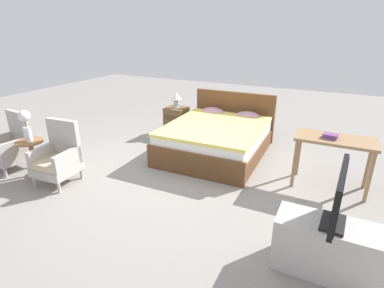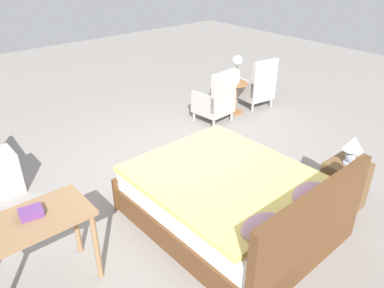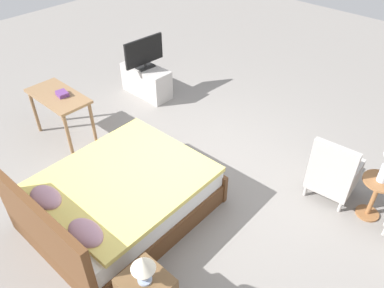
{
  "view_description": "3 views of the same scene",
  "coord_description": "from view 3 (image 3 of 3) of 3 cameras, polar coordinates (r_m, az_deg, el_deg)",
  "views": [
    {
      "loc": [
        2.02,
        -3.65,
        2.19
      ],
      "look_at": [
        0.19,
        0.06,
        0.56
      ],
      "focal_mm": 28.0,
      "sensor_mm": 36.0,
      "label": 1
    },
    {
      "loc": [
        2.58,
        3.31,
        2.72
      ],
      "look_at": [
        0.03,
        0.32,
        0.6
      ],
      "focal_mm": 35.0,
      "sensor_mm": 36.0,
      "label": 2
    },
    {
      "loc": [
        -2.59,
        2.84,
        3.55
      ],
      "look_at": [
        -0.01,
        0.04,
        0.59
      ],
      "focal_mm": 35.0,
      "sensor_mm": 36.0,
      "label": 3
    }
  ],
  "objects": [
    {
      "name": "ground_plane",
      "position": [
        5.23,
        0.21,
        -4.89
      ],
      "size": [
        16.0,
        16.0,
        0.0
      ],
      "primitive_type": "plane",
      "color": "gray"
    },
    {
      "name": "tv_flatscreen",
      "position": [
        6.75,
        -7.32,
        13.64
      ],
      "size": [
        0.22,
        0.79,
        0.54
      ],
      "color": "black",
      "rests_on": "tv_stand"
    },
    {
      "name": "vanity_desk",
      "position": [
        5.92,
        -19.58,
        6.11
      ],
      "size": [
        1.04,
        0.52,
        0.76
      ],
      "color": "#8E6B47",
      "rests_on": "ground_plane"
    },
    {
      "name": "book_stack",
      "position": [
        5.8,
        -19.17,
        7.25
      ],
      "size": [
        0.2,
        0.17,
        0.06
      ],
      "color": "#66387A",
      "rests_on": "vanity_desk"
    },
    {
      "name": "side_table",
      "position": [
        4.98,
        26.16,
        -6.79
      ],
      "size": [
        0.4,
        0.4,
        0.57
      ],
      "color": "#936038",
      "rests_on": "ground_plane"
    },
    {
      "name": "bed",
      "position": [
        4.59,
        -11.15,
        -8.16
      ],
      "size": [
        1.68,
        2.08,
        0.96
      ],
      "color": "brown",
      "rests_on": "ground_plane"
    },
    {
      "name": "armchair_by_window_right",
      "position": [
        5.02,
        20.66,
        -4.31
      ],
      "size": [
        0.58,
        0.58,
        0.92
      ],
      "color": "#ADA8A3",
      "rests_on": "ground_plane"
    },
    {
      "name": "table_lamp",
      "position": [
        3.35,
        -7.48,
        -17.92
      ],
      "size": [
        0.22,
        0.22,
        0.33
      ],
      "color": "#9EADC6",
      "rests_on": "nightstand"
    },
    {
      "name": "tv_stand",
      "position": [
        6.98,
        -6.95,
        9.53
      ],
      "size": [
        0.96,
        0.4,
        0.54
      ],
      "color": "#B7B2AD",
      "rests_on": "ground_plane"
    }
  ]
}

